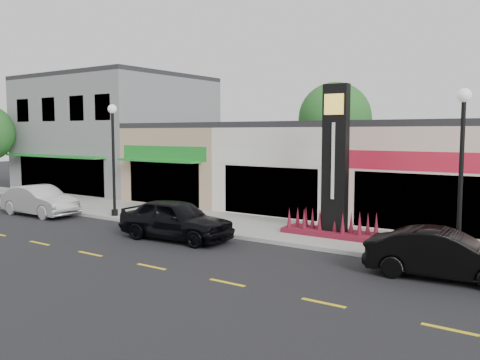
{
  "coord_description": "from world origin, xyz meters",
  "views": [
    {
      "loc": [
        11.38,
        -14.34,
        4.27
      ],
      "look_at": [
        -1.45,
        4.0,
        2.16
      ],
      "focal_mm": 38.0,
      "sensor_mm": 36.0,
      "label": 1
    }
  ],
  "objects_px": {
    "lamp_east_near": "(462,158)",
    "car_white_van": "(39,201)",
    "pylon_sign": "(335,183)",
    "car_black_conv": "(444,255)",
    "lamp_west_near": "(113,148)",
    "car_black_sedan": "(176,219)"
  },
  "relations": [
    {
      "from": "lamp_west_near",
      "to": "car_black_sedan",
      "type": "bearing_deg",
      "value": -18.59
    },
    {
      "from": "lamp_west_near",
      "to": "lamp_east_near",
      "type": "relative_size",
      "value": 1.0
    },
    {
      "from": "pylon_sign",
      "to": "car_black_conv",
      "type": "distance_m",
      "value": 6.13
    },
    {
      "from": "lamp_east_near",
      "to": "pylon_sign",
      "type": "height_order",
      "value": "pylon_sign"
    },
    {
      "from": "lamp_east_near",
      "to": "car_white_van",
      "type": "xyz_separation_m",
      "value": [
        -19.88,
        -1.59,
        -2.71
      ]
    },
    {
      "from": "lamp_east_near",
      "to": "car_black_sedan",
      "type": "height_order",
      "value": "lamp_east_near"
    },
    {
      "from": "pylon_sign",
      "to": "car_black_conv",
      "type": "relative_size",
      "value": 1.36
    },
    {
      "from": "car_black_conv",
      "to": "pylon_sign",
      "type": "bearing_deg",
      "value": 50.72
    },
    {
      "from": "lamp_east_near",
      "to": "car_black_sedan",
      "type": "distance_m",
      "value": 10.66
    },
    {
      "from": "pylon_sign",
      "to": "car_white_van",
      "type": "bearing_deg",
      "value": -167.54
    },
    {
      "from": "car_black_conv",
      "to": "car_white_van",
      "type": "bearing_deg",
      "value": 84.25
    },
    {
      "from": "lamp_east_near",
      "to": "car_white_van",
      "type": "bearing_deg",
      "value": -175.42
    },
    {
      "from": "lamp_east_near",
      "to": "car_white_van",
      "type": "distance_m",
      "value": 20.13
    },
    {
      "from": "pylon_sign",
      "to": "car_black_sedan",
      "type": "xyz_separation_m",
      "value": [
        -5.14,
        -3.67,
        -1.46
      ]
    },
    {
      "from": "lamp_east_near",
      "to": "car_black_sedan",
      "type": "relative_size",
      "value": 1.14
    },
    {
      "from": "car_white_van",
      "to": "car_black_conv",
      "type": "xyz_separation_m",
      "value": [
        19.83,
        0.02,
        -0.04
      ]
    },
    {
      "from": "car_black_sedan",
      "to": "car_black_conv",
      "type": "xyz_separation_m",
      "value": [
        10.08,
        0.4,
        -0.09
      ]
    },
    {
      "from": "lamp_west_near",
      "to": "car_black_sedan",
      "type": "distance_m",
      "value": 6.73
    },
    {
      "from": "car_white_van",
      "to": "car_black_sedan",
      "type": "distance_m",
      "value": 9.75
    },
    {
      "from": "pylon_sign",
      "to": "lamp_east_near",
      "type": "bearing_deg",
      "value": -18.75
    },
    {
      "from": "lamp_west_near",
      "to": "car_black_sedan",
      "type": "relative_size",
      "value": 1.14
    },
    {
      "from": "lamp_west_near",
      "to": "car_black_conv",
      "type": "relative_size",
      "value": 1.24
    }
  ]
}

